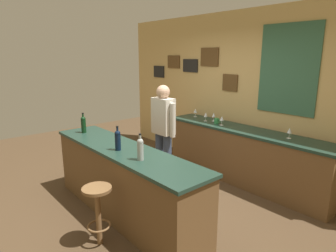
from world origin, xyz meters
TOP-DOWN VIEW (x-y plane):
  - ground_plane at (0.00, 0.00)m, footprint 10.00×10.00m
  - back_wall at (0.01, 2.03)m, footprint 6.00×0.09m
  - bar_counter at (0.00, -0.40)m, footprint 2.70×0.60m
  - side_counter at (0.40, 1.65)m, footprint 2.96×0.56m
  - bartender at (-0.37, 0.58)m, footprint 0.52×0.21m
  - bar_stool at (0.34, -0.96)m, footprint 0.32×0.32m
  - wine_bottle_a at (-1.03, -0.44)m, footprint 0.07×0.07m
  - wine_bottle_b at (0.03, -0.49)m, footprint 0.07×0.07m
  - wine_bottle_c at (0.49, -0.48)m, footprint 0.07×0.07m
  - wine_glass_a at (-0.80, 1.74)m, footprint 0.07×0.07m
  - wine_glass_b at (-0.42, 1.62)m, footprint 0.07×0.07m
  - wine_glass_c at (-0.32, 1.71)m, footprint 0.07×0.07m
  - wine_glass_d at (-0.03, 1.58)m, footprint 0.07×0.07m
  - wine_glass_e at (1.12, 1.67)m, footprint 0.07×0.07m
  - coffee_mug at (-0.16, 1.61)m, footprint 0.12×0.08m

SIDE VIEW (x-z plane):
  - ground_plane at x=0.00m, z-range 0.00..0.00m
  - side_counter at x=0.40m, z-range 0.00..0.90m
  - bar_stool at x=0.34m, z-range 0.12..0.80m
  - bar_counter at x=0.00m, z-range 0.00..0.92m
  - bartender at x=-0.37m, z-range 0.13..1.75m
  - coffee_mug at x=-0.16m, z-range 0.90..1.00m
  - wine_glass_a at x=-0.80m, z-range 0.93..1.09m
  - wine_glass_b at x=-0.42m, z-range 0.93..1.09m
  - wine_glass_c at x=-0.32m, z-range 0.93..1.09m
  - wine_glass_d at x=-0.03m, z-range 0.93..1.09m
  - wine_glass_e at x=1.12m, z-range 0.93..1.09m
  - wine_bottle_a at x=-1.03m, z-range 0.90..1.21m
  - wine_bottle_b at x=0.03m, z-range 0.90..1.21m
  - wine_bottle_c at x=0.49m, z-range 0.90..1.21m
  - back_wall at x=0.01m, z-range 0.02..2.82m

